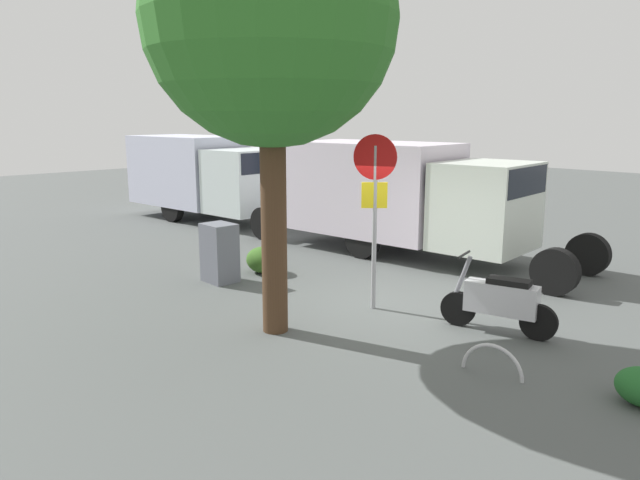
# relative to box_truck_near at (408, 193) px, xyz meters

# --- Properties ---
(ground_plane) EXTENTS (60.00, 60.00, 0.00)m
(ground_plane) POSITION_rel_box_truck_near_xyz_m (-2.24, 3.32, -1.53)
(ground_plane) COLOR #4E5250
(box_truck_near) EXTENTS (7.54, 2.73, 2.69)m
(box_truck_near) POSITION_rel_box_truck_near_xyz_m (0.00, 0.00, 0.00)
(box_truck_near) COLOR black
(box_truck_near) RESTS_ON ground
(box_truck_far) EXTENTS (7.15, 2.67, 2.68)m
(box_truck_far) POSITION_rel_box_truck_near_xyz_m (7.56, 0.59, -0.00)
(box_truck_far) COLOR black
(box_truck_far) RESTS_ON ground
(motorcycle) EXTENTS (1.78, 0.71, 1.20)m
(motorcycle) POSITION_rel_box_truck_near_xyz_m (-4.28, 3.24, -1.01)
(motorcycle) COLOR black
(motorcycle) RESTS_ON ground
(stop_sign) EXTENTS (0.71, 0.33, 3.03)m
(stop_sign) POSITION_rel_box_truck_near_xyz_m (-2.12, 3.71, 0.49)
(stop_sign) COLOR #9E9EA3
(stop_sign) RESTS_ON ground
(street_tree) EXTENTS (3.68, 3.68, 6.53)m
(street_tree) POSITION_rel_box_truck_near_xyz_m (-1.76, 5.65, 3.13)
(street_tree) COLOR #47301E
(street_tree) RESTS_ON ground
(utility_cabinet) EXTENTS (0.68, 0.56, 1.20)m
(utility_cabinet) POSITION_rel_box_truck_near_xyz_m (1.21, 4.60, -0.93)
(utility_cabinet) COLOR slate
(utility_cabinet) RESTS_ON ground
(bike_rack_hoop) EXTENTS (0.85, 0.16, 0.85)m
(bike_rack_hoop) POSITION_rel_box_truck_near_xyz_m (-5.00, 4.69, -1.53)
(bike_rack_hoop) COLOR #B7B7BC
(bike_rack_hoop) RESTS_ON ground
(shrub_near_sign) EXTENTS (0.83, 0.68, 0.56)m
(shrub_near_sign) POSITION_rel_box_truck_near_xyz_m (1.12, 3.54, -1.25)
(shrub_near_sign) COLOR #396522
(shrub_near_sign) RESTS_ON ground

